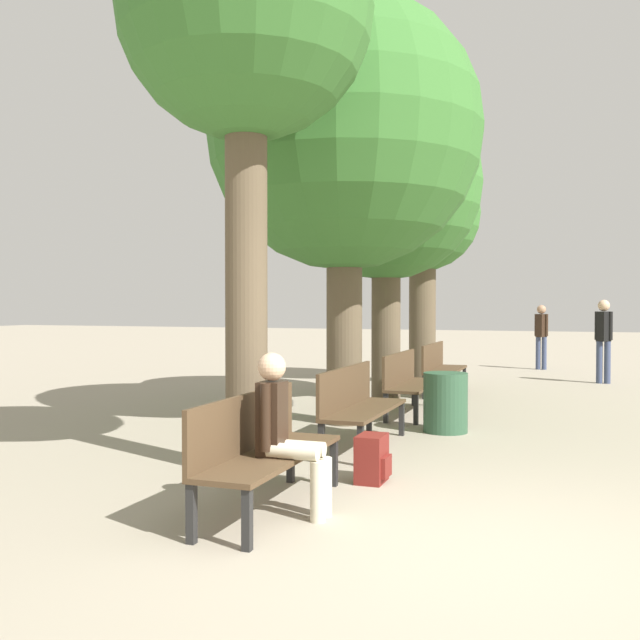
{
  "coord_description": "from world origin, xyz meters",
  "views": [
    {
      "loc": [
        0.67,
        -4.65,
        1.61
      ],
      "look_at": [
        -2.99,
        5.49,
        1.37
      ],
      "focal_mm": 40.0,
      "sensor_mm": 36.0,
      "label": 1
    }
  ],
  "objects": [
    {
      "name": "pedestrian_mid",
      "position": [
        -0.16,
        13.75,
        0.91
      ],
      "size": [
        0.32,
        0.28,
        1.6
      ],
      "color": "#384260",
      "rests_on": "ground_plane"
    },
    {
      "name": "trash_bin",
      "position": [
        -0.88,
        4.31,
        0.37
      ],
      "size": [
        0.55,
        0.55,
        0.75
      ],
      "color": "#2D5138",
      "rests_on": "ground_plane"
    },
    {
      "name": "tree_row_0",
      "position": [
        -2.28,
        1.46,
        4.27
      ],
      "size": [
        2.42,
        2.42,
        5.59
      ],
      "color": "brown",
      "rests_on": "ground_plane"
    },
    {
      "name": "tree_row_3",
      "position": [
        -2.28,
        9.63,
        3.32
      ],
      "size": [
        2.32,
        2.32,
        4.61
      ],
      "color": "brown",
      "rests_on": "ground_plane"
    },
    {
      "name": "person_seated",
      "position": [
        -1.42,
        0.35,
        0.66
      ],
      "size": [
        0.57,
        0.32,
        1.24
      ],
      "color": "beige",
      "rests_on": "ground_plane"
    },
    {
      "name": "bench_row_2",
      "position": [
        -1.66,
        5.59,
        0.52
      ],
      "size": [
        0.5,
        1.85,
        0.9
      ],
      "color": "#4C3823",
      "rests_on": "ground_plane"
    },
    {
      "name": "pedestrian_near",
      "position": [
        1.18,
        10.93,
        0.98
      ],
      "size": [
        0.35,
        0.3,
        1.71
      ],
      "color": "#384260",
      "rests_on": "ground_plane"
    },
    {
      "name": "ground_plane",
      "position": [
        0.0,
        0.0,
        0.0
      ],
      "size": [
        80.0,
        80.0,
        0.0
      ],
      "primitive_type": "plane",
      "color": "gray"
    },
    {
      "name": "bench_row_3",
      "position": [
        -1.66,
        8.17,
        0.52
      ],
      "size": [
        0.5,
        1.85,
        0.9
      ],
      "color": "#4C3823",
      "rests_on": "ground_plane"
    },
    {
      "name": "bench_row_1",
      "position": [
        -1.66,
        3.0,
        0.52
      ],
      "size": [
        0.5,
        1.85,
        0.9
      ],
      "color": "#4C3823",
      "rests_on": "ground_plane"
    },
    {
      "name": "tree_row_1",
      "position": [
        -2.28,
        4.48,
        3.88
      ],
      "size": [
        3.69,
        3.69,
        5.76
      ],
      "color": "brown",
      "rests_on": "ground_plane"
    },
    {
      "name": "tree_row_2",
      "position": [
        -2.28,
        6.7,
        3.53
      ],
      "size": [
        3.12,
        3.12,
        5.14
      ],
      "color": "brown",
      "rests_on": "ground_plane"
    },
    {
      "name": "backpack",
      "position": [
        -1.07,
        1.55,
        0.21
      ],
      "size": [
        0.28,
        0.35,
        0.43
      ],
      "color": "maroon",
      "rests_on": "ground_plane"
    },
    {
      "name": "bench_row_0",
      "position": [
        -1.66,
        0.41,
        0.52
      ],
      "size": [
        0.5,
        1.85,
        0.9
      ],
      "color": "#4C3823",
      "rests_on": "ground_plane"
    }
  ]
}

